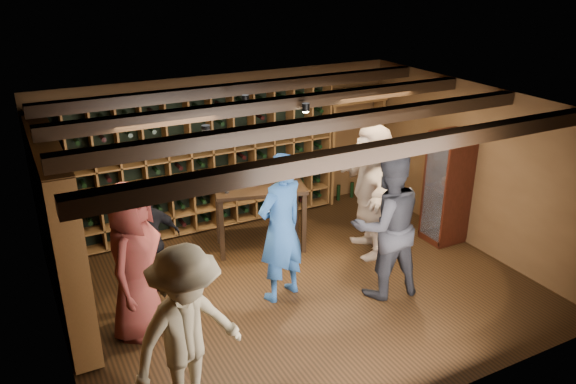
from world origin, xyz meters
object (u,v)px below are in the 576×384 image
display_cabinet (447,190)px  guest_khaki (188,336)px  tasting_table (260,195)px  guest_red_floral (134,261)px  man_grey_suit (386,225)px  man_blue_shirt (281,228)px  guest_beige (371,190)px  guest_woman_black (149,242)px

display_cabinet → guest_khaki: size_ratio=0.95×
tasting_table → guest_red_floral: bearing=-133.5°
man_grey_suit → guest_khaki: man_grey_suit is taller
man_blue_shirt → tasting_table: bearing=-121.6°
guest_khaki → display_cabinet: bearing=1.7°
man_grey_suit → guest_red_floral: 3.15m
man_blue_shirt → guest_khaki: bearing=23.0°
guest_red_floral → man_grey_suit: bearing=-65.6°
guest_khaki → guest_beige: (3.49, 2.01, 0.08)m
man_grey_suit → tasting_table: 2.12m
guest_woman_black → tasting_table: (1.82, 0.51, 0.12)m
guest_khaki → guest_woman_black: bearing=65.7°
guest_red_floral → guest_khaki: size_ratio=1.05×
tasting_table → guest_khaki: bearing=-110.1°
display_cabinet → guest_beige: guest_beige is taller
guest_woman_black → man_blue_shirt: bearing=137.5°
man_blue_shirt → display_cabinet: bearing=167.2°
guest_woman_black → guest_khaki: 2.35m
guest_khaki → guest_red_floral: bearing=76.0°
guest_beige → tasting_table: 1.66m
man_blue_shirt → guest_red_floral: bearing=-19.8°
man_blue_shirt → guest_beige: (1.77, 0.53, -0.00)m
display_cabinet → guest_red_floral: guest_red_floral is taller
display_cabinet → man_grey_suit: bearing=-155.3°
guest_red_floral → guest_khaki: bearing=-139.8°
guest_red_floral → tasting_table: bearing=-23.6°
man_grey_suit → guest_red_floral: man_grey_suit is taller
man_grey_suit → guest_beige: bearing=-107.6°
guest_red_floral → guest_beige: guest_beige is taller
tasting_table → guest_beige: bearing=-14.4°
display_cabinet → man_blue_shirt: size_ratio=0.88×
display_cabinet → guest_woman_black: display_cabinet is taller
display_cabinet → man_grey_suit: (-1.78, -0.82, 0.14)m
guest_khaki → tasting_table: 3.51m
guest_woman_black → display_cabinet: bearing=159.8°
tasting_table → display_cabinet: bearing=-6.4°
guest_khaki → guest_beige: 4.03m
guest_red_floral → guest_woman_black: guest_red_floral is taller
guest_beige → tasting_table: size_ratio=1.35×
guest_woman_black → guest_beige: guest_beige is taller
man_grey_suit → man_blue_shirt: bearing=-15.6°
man_blue_shirt → guest_woman_black: (-1.49, 0.84, -0.24)m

